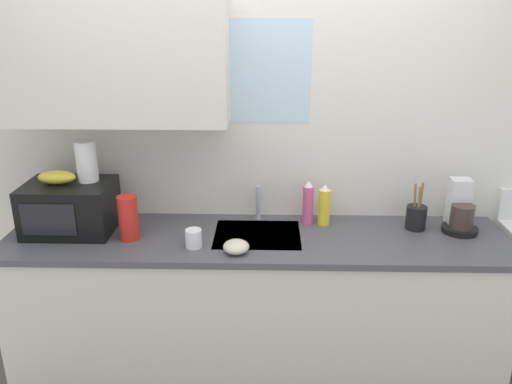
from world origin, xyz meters
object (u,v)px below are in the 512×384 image
at_px(banana_bunch, 57,177).
at_px(paper_towel_roll, 87,161).
at_px(coffee_maker, 460,212).
at_px(dish_soap_bottle_yellow, 324,205).
at_px(utensil_crock, 416,217).
at_px(dish_soap_bottle_pink, 308,203).
at_px(mug_white, 194,238).
at_px(microwave, 70,207).
at_px(small_bowl, 236,247).
at_px(cereal_canister, 128,218).

height_order(banana_bunch, paper_towel_roll, paper_towel_roll).
xyz_separation_m(coffee_maker, dish_soap_bottle_yellow, (-0.73, 0.06, 0.01)).
relative_size(banana_bunch, utensil_crock, 0.76).
relative_size(dish_soap_bottle_pink, mug_white, 2.65).
height_order(microwave, coffee_maker, coffee_maker).
distance_m(paper_towel_roll, coffee_maker, 2.03).
relative_size(coffee_maker, small_bowl, 2.15).
relative_size(mug_white, utensil_crock, 0.36).
height_order(dish_soap_bottle_yellow, mug_white, dish_soap_bottle_yellow).
distance_m(banana_bunch, cereal_canister, 0.44).
relative_size(paper_towel_roll, small_bowl, 1.69).
relative_size(cereal_canister, small_bowl, 1.83).
bearing_deg(cereal_canister, dish_soap_bottle_yellow, 11.89).
bearing_deg(dish_soap_bottle_yellow, cereal_canister, -168.11).
bearing_deg(dish_soap_bottle_pink, cereal_canister, -166.02).
xyz_separation_m(dish_soap_bottle_yellow, small_bowl, (-0.47, -0.37, -0.08)).
relative_size(paper_towel_roll, dish_soap_bottle_yellow, 0.92).
height_order(dish_soap_bottle_pink, small_bowl, dish_soap_bottle_pink).
bearing_deg(microwave, utensil_crock, 2.18).
relative_size(dish_soap_bottle_yellow, cereal_canister, 1.00).
xyz_separation_m(coffee_maker, mug_white, (-1.42, -0.25, -0.06)).
distance_m(coffee_maker, utensil_crock, 0.23).
distance_m(coffee_maker, mug_white, 1.44).
height_order(coffee_maker, small_bowl, coffee_maker).
bearing_deg(coffee_maker, small_bowl, -165.56).
height_order(paper_towel_roll, small_bowl, paper_towel_roll).
bearing_deg(dish_soap_bottle_pink, mug_white, -151.43).
distance_m(dish_soap_bottle_pink, cereal_canister, 0.98).
distance_m(paper_towel_roll, small_bowl, 0.93).
height_order(banana_bunch, utensil_crock, banana_bunch).
height_order(dish_soap_bottle_pink, cereal_canister, dish_soap_bottle_pink).
bearing_deg(paper_towel_roll, microwave, -152.83).
xyz_separation_m(dish_soap_bottle_pink, small_bowl, (-0.38, -0.39, -0.09)).
xyz_separation_m(microwave, utensil_crock, (1.88, 0.07, -0.07)).
bearing_deg(microwave, mug_white, -15.25).
bearing_deg(dish_soap_bottle_yellow, mug_white, -155.84).
bearing_deg(mug_white, banana_bunch, 165.62).
relative_size(banana_bunch, dish_soap_bottle_yellow, 0.84).
bearing_deg(coffee_maker, dish_soap_bottle_pink, 174.53).
relative_size(banana_bunch, coffee_maker, 0.71).
bearing_deg(small_bowl, mug_white, 164.74).
bearing_deg(utensil_crock, banana_bunch, -177.93).
bearing_deg(cereal_canister, mug_white, -14.38).
relative_size(coffee_maker, dish_soap_bottle_pink, 1.11).
bearing_deg(paper_towel_roll, dish_soap_bottle_yellow, 3.08).
bearing_deg(small_bowl, banana_bunch, 165.42).
distance_m(dish_soap_bottle_yellow, utensil_crock, 0.50).
xyz_separation_m(cereal_canister, utensil_crock, (1.54, 0.17, -0.05)).
bearing_deg(utensil_crock, dish_soap_bottle_pink, 173.51).
height_order(paper_towel_roll, cereal_canister, paper_towel_roll).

